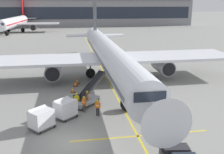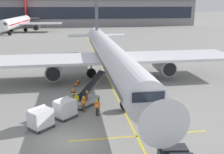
{
  "view_description": "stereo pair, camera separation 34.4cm",
  "coord_description": "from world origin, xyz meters",
  "px_view_note": "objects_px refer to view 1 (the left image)",
  "views": [
    {
      "loc": [
        0.2,
        -19.37,
        10.9
      ],
      "look_at": [
        4.81,
        8.36,
        2.98
      ],
      "focal_mm": 42.45,
      "sensor_mm": 36.0,
      "label": 1
    },
    {
      "loc": [
        0.54,
        -19.43,
        10.9
      ],
      "look_at": [
        4.81,
        8.36,
        2.98
      ],
      "focal_mm": 42.45,
      "sensor_mm": 36.0,
      "label": 2
    }
  ],
  "objects_px": {
    "baggage_cart_second": "(41,118)",
    "ground_crew_marshaller": "(98,106)",
    "belt_loader": "(86,97)",
    "ground_crew_wingwalker": "(77,100)",
    "parked_airplane": "(109,55)",
    "safety_cone_engine_keepout": "(75,84)",
    "distant_airplane": "(14,22)",
    "baggage_cart_lead": "(65,108)",
    "safety_cone_nose_mark": "(73,90)",
    "ground_crew_by_carts": "(84,103)",
    "ground_crew_by_loader": "(87,97)",
    "safety_cone_wingtip": "(77,81)"
  },
  "relations": [
    {
      "from": "safety_cone_wingtip",
      "to": "baggage_cart_lead",
      "type": "bearing_deg",
      "value": -97.83
    },
    {
      "from": "distant_airplane",
      "to": "ground_crew_wingwalker",
      "type": "bearing_deg",
      "value": -75.62
    },
    {
      "from": "baggage_cart_second",
      "to": "safety_cone_engine_keepout",
      "type": "relative_size",
      "value": 3.98
    },
    {
      "from": "ground_crew_wingwalker",
      "to": "parked_airplane",
      "type": "bearing_deg",
      "value": 64.35
    },
    {
      "from": "ground_crew_wingwalker",
      "to": "distant_airplane",
      "type": "xyz_separation_m",
      "value": [
        -20.47,
        79.84,
        2.7
      ]
    },
    {
      "from": "ground_crew_wingwalker",
      "to": "safety_cone_engine_keepout",
      "type": "xyz_separation_m",
      "value": [
        0.1,
        7.91,
        -0.69
      ]
    },
    {
      "from": "belt_loader",
      "to": "ground_crew_by_carts",
      "type": "relative_size",
      "value": 2.66
    },
    {
      "from": "ground_crew_wingwalker",
      "to": "safety_cone_wingtip",
      "type": "bearing_deg",
      "value": 87.74
    },
    {
      "from": "baggage_cart_second",
      "to": "distant_airplane",
      "type": "bearing_deg",
      "value": 101.55
    },
    {
      "from": "belt_loader",
      "to": "safety_cone_nose_mark",
      "type": "distance_m",
      "value": 4.7
    },
    {
      "from": "safety_cone_engine_keepout",
      "to": "distant_airplane",
      "type": "xyz_separation_m",
      "value": [
        -20.57,
        71.93,
        3.39
      ]
    },
    {
      "from": "parked_airplane",
      "to": "baggage_cart_second",
      "type": "height_order",
      "value": "parked_airplane"
    },
    {
      "from": "safety_cone_nose_mark",
      "to": "ground_crew_wingwalker",
      "type": "bearing_deg",
      "value": -86.97
    },
    {
      "from": "baggage_cart_second",
      "to": "ground_crew_marshaller",
      "type": "relative_size",
      "value": 1.46
    },
    {
      "from": "ground_crew_by_carts",
      "to": "ground_crew_wingwalker",
      "type": "relative_size",
      "value": 1.0
    },
    {
      "from": "baggage_cart_lead",
      "to": "safety_cone_wingtip",
      "type": "relative_size",
      "value": 3.44
    },
    {
      "from": "baggage_cart_second",
      "to": "ground_crew_by_loader",
      "type": "distance_m",
      "value": 6.5
    },
    {
      "from": "ground_crew_marshaller",
      "to": "safety_cone_nose_mark",
      "type": "distance_m",
      "value": 8.04
    },
    {
      "from": "baggage_cart_lead",
      "to": "safety_cone_engine_keepout",
      "type": "height_order",
      "value": "baggage_cart_lead"
    },
    {
      "from": "baggage_cart_lead",
      "to": "ground_crew_wingwalker",
      "type": "distance_m",
      "value": 2.49
    },
    {
      "from": "baggage_cart_second",
      "to": "ground_crew_by_loader",
      "type": "height_order",
      "value": "baggage_cart_second"
    },
    {
      "from": "parked_airplane",
      "to": "baggage_cart_second",
      "type": "bearing_deg",
      "value": -119.54
    },
    {
      "from": "safety_cone_nose_mark",
      "to": "safety_cone_engine_keepout",
      "type": "bearing_deg",
      "value": 81.12
    },
    {
      "from": "baggage_cart_second",
      "to": "safety_cone_wingtip",
      "type": "height_order",
      "value": "baggage_cart_second"
    },
    {
      "from": "distant_airplane",
      "to": "belt_loader",
      "type": "bearing_deg",
      "value": -74.7
    },
    {
      "from": "baggage_cart_lead",
      "to": "ground_crew_marshaller",
      "type": "relative_size",
      "value": 1.46
    },
    {
      "from": "baggage_cart_lead",
      "to": "safety_cone_engine_keepout",
      "type": "bearing_deg",
      "value": 82.67
    },
    {
      "from": "belt_loader",
      "to": "ground_crew_by_carts",
      "type": "xyz_separation_m",
      "value": [
        -0.39,
        -2.12,
        0.09
      ]
    },
    {
      "from": "safety_cone_engine_keepout",
      "to": "distant_airplane",
      "type": "height_order",
      "value": "distant_airplane"
    },
    {
      "from": "parked_airplane",
      "to": "baggage_cart_second",
      "type": "distance_m",
      "value": 17.31
    },
    {
      "from": "parked_airplane",
      "to": "ground_crew_wingwalker",
      "type": "bearing_deg",
      "value": -115.65
    },
    {
      "from": "ground_crew_by_loader",
      "to": "safety_cone_engine_keepout",
      "type": "height_order",
      "value": "ground_crew_by_loader"
    },
    {
      "from": "parked_airplane",
      "to": "ground_crew_by_loader",
      "type": "bearing_deg",
      "value": -111.27
    },
    {
      "from": "baggage_cart_lead",
      "to": "belt_loader",
      "type": "bearing_deg",
      "value": 53.97
    },
    {
      "from": "baggage_cart_second",
      "to": "safety_cone_wingtip",
      "type": "bearing_deg",
      "value": 74.66
    },
    {
      "from": "baggage_cart_lead",
      "to": "safety_cone_wingtip",
      "type": "bearing_deg",
      "value": 82.17
    },
    {
      "from": "belt_loader",
      "to": "ground_crew_by_carts",
      "type": "bearing_deg",
      "value": -100.4
    },
    {
      "from": "parked_airplane",
      "to": "belt_loader",
      "type": "relative_size",
      "value": 10.01
    },
    {
      "from": "safety_cone_nose_mark",
      "to": "baggage_cart_second",
      "type": "bearing_deg",
      "value": -107.4
    },
    {
      "from": "safety_cone_nose_mark",
      "to": "ground_crew_by_carts",
      "type": "bearing_deg",
      "value": -81.38
    },
    {
      "from": "ground_crew_by_carts",
      "to": "distant_airplane",
      "type": "distance_m",
      "value": 83.75
    },
    {
      "from": "ground_crew_wingwalker",
      "to": "ground_crew_by_loader",
      "type": "bearing_deg",
      "value": 23.86
    },
    {
      "from": "belt_loader",
      "to": "baggage_cart_lead",
      "type": "height_order",
      "value": "belt_loader"
    },
    {
      "from": "ground_crew_marshaller",
      "to": "safety_cone_engine_keepout",
      "type": "height_order",
      "value": "ground_crew_marshaller"
    },
    {
      "from": "ground_crew_by_loader",
      "to": "safety_cone_engine_keepout",
      "type": "distance_m",
      "value": 7.5
    },
    {
      "from": "baggage_cart_lead",
      "to": "safety_cone_wingtip",
      "type": "height_order",
      "value": "baggage_cart_lead"
    },
    {
      "from": "safety_cone_engine_keepout",
      "to": "safety_cone_nose_mark",
      "type": "height_order",
      "value": "safety_cone_nose_mark"
    },
    {
      "from": "belt_loader",
      "to": "ground_crew_wingwalker",
      "type": "xyz_separation_m",
      "value": [
        -1.1,
        -0.97,
        0.09
      ]
    },
    {
      "from": "ground_crew_marshaller",
      "to": "safety_cone_nose_mark",
      "type": "xyz_separation_m",
      "value": [
        -2.27,
        7.68,
        -0.68
      ]
    },
    {
      "from": "safety_cone_wingtip",
      "to": "ground_crew_by_loader",
      "type": "bearing_deg",
      "value": -84.65
    }
  ]
}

